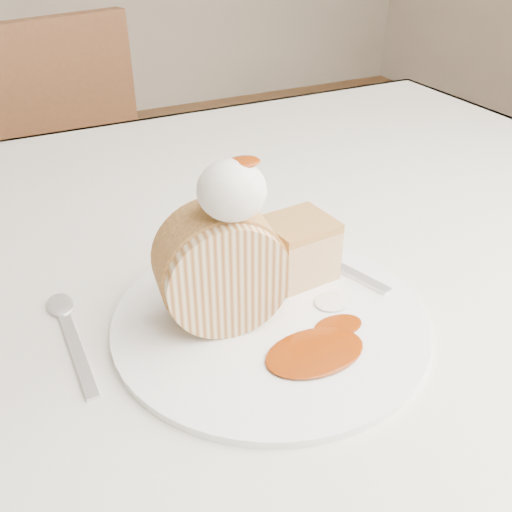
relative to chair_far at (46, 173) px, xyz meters
name	(u,v)px	position (x,y,z in m)	size (l,w,h in m)	color
table	(193,299)	(0.07, -0.87, 0.16)	(1.40, 0.90, 0.75)	silver
chair_far	(46,173)	(0.00, 0.00, 0.00)	(0.52, 0.52, 0.88)	brown
plate	(270,319)	(0.09, -1.05, 0.25)	(0.30, 0.30, 0.01)	white
roulade_slice	(222,269)	(0.04, -1.04, 0.31)	(0.11, 0.11, 0.06)	beige
cake_chunk	(298,252)	(0.14, -1.00, 0.28)	(0.07, 0.06, 0.06)	#C6894B
whipped_cream	(232,190)	(0.05, -1.05, 0.39)	(0.06, 0.06, 0.05)	white
caramel_drizzle	(243,155)	(0.06, -1.05, 0.42)	(0.03, 0.02, 0.01)	#782805
caramel_pool	(315,352)	(0.10, -1.12, 0.25)	(0.09, 0.06, 0.00)	#782805
fork	(339,267)	(0.19, -1.01, 0.25)	(0.02, 0.18, 0.00)	silver
spoon	(78,354)	(-0.09, -1.02, 0.25)	(0.02, 0.15, 0.00)	silver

